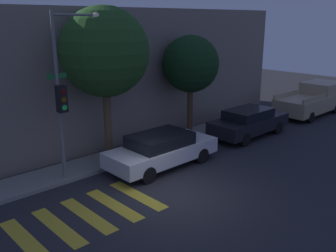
% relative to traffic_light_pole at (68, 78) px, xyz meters
% --- Properties ---
extents(ground_plane, '(60.00, 60.00, 0.00)m').
position_rel_traffic_light_pole_xyz_m(ground_plane, '(1.62, -3.37, -3.69)').
color(ground_plane, '#28282D').
extents(sidewalk, '(26.00, 1.64, 0.14)m').
position_rel_traffic_light_pole_xyz_m(sidewalk, '(1.62, 0.65, -3.62)').
color(sidewalk, gray).
rests_on(sidewalk, ground).
extents(building_row, '(26.00, 6.00, 6.10)m').
position_rel_traffic_light_pole_xyz_m(building_row, '(1.62, 4.86, -0.64)').
color(building_row, slate).
rests_on(building_row, ground).
extents(crosswalk, '(4.24, 2.60, 0.00)m').
position_rel_traffic_light_pole_xyz_m(crosswalk, '(-1.09, -2.57, -3.69)').
color(crosswalk, gold).
rests_on(crosswalk, ground).
extents(traffic_light_pole, '(2.17, 0.56, 5.90)m').
position_rel_traffic_light_pole_xyz_m(traffic_light_pole, '(0.00, 0.00, 0.00)').
color(traffic_light_pole, slate).
rests_on(traffic_light_pole, ground).
extents(sedan_near_corner, '(4.58, 1.84, 1.37)m').
position_rel_traffic_light_pole_xyz_m(sedan_near_corner, '(3.08, -1.27, -2.96)').
color(sedan_near_corner, silver).
rests_on(sedan_near_corner, ground).
extents(sedan_middle, '(4.52, 1.76, 1.40)m').
position_rel_traffic_light_pole_xyz_m(sedan_middle, '(8.88, -1.27, -2.95)').
color(sedan_middle, black).
rests_on(sedan_middle, ground).
extents(pickup_truck, '(5.22, 2.04, 1.84)m').
position_rel_traffic_light_pole_xyz_m(pickup_truck, '(15.45, -1.27, -2.77)').
color(pickup_truck, tan).
rests_on(pickup_truck, ground).
extents(tree_near_corner, '(3.46, 3.46, 6.14)m').
position_rel_traffic_light_pole_xyz_m(tree_near_corner, '(2.00, 0.75, 0.70)').
color(tree_near_corner, brown).
rests_on(tree_near_corner, ground).
extents(tree_midblock, '(2.70, 2.70, 4.91)m').
position_rel_traffic_light_pole_xyz_m(tree_midblock, '(6.79, 0.75, -0.14)').
color(tree_midblock, '#4C3823').
rests_on(tree_midblock, ground).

